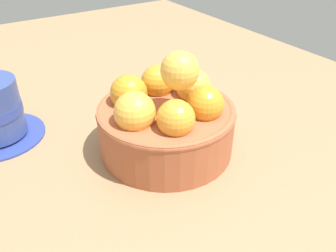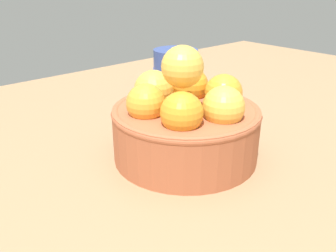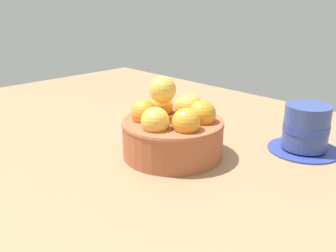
% 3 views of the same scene
% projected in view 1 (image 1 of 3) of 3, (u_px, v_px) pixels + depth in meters
% --- Properties ---
extents(ground_plane, '(1.40, 0.89, 0.03)m').
position_uv_depth(ground_plane, '(166.00, 158.00, 0.47)').
color(ground_plane, '#997551').
extents(terracotta_bowl, '(0.17, 0.17, 0.14)m').
position_uv_depth(terracotta_bowl, '(166.00, 119.00, 0.44)').
color(terracotta_bowl, '#AD5938').
rests_on(terracotta_bowl, ground_plane).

